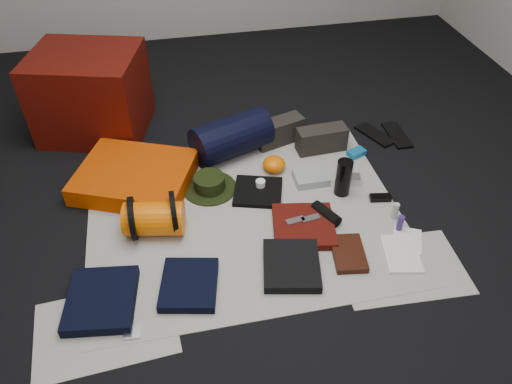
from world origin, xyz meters
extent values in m
cube|color=black|center=(0.00, 0.00, -0.01)|extent=(4.50, 4.50, 0.02)
cube|color=beige|center=(0.00, 0.00, 0.00)|extent=(1.60, 1.30, 0.01)
cube|color=beige|center=(-0.70, -0.55, 0.00)|extent=(0.61, 0.44, 0.00)
cube|color=beige|center=(0.65, -0.50, 0.00)|extent=(0.60, 0.43, 0.00)
cube|color=#4F0C05|center=(-0.76, 0.98, 0.26)|extent=(0.74, 0.67, 0.52)
cube|color=#CB3F02|center=(-0.55, 0.36, 0.06)|extent=(0.74, 0.68, 0.11)
cylinder|color=#F26504|center=(-0.46, -0.03, 0.09)|extent=(0.32, 0.22, 0.17)
cylinder|color=black|center=(-0.56, -0.03, 0.11)|extent=(0.02, 0.22, 0.22)
cylinder|color=black|center=(-0.36, -0.03, 0.11)|extent=(0.03, 0.22, 0.22)
cylinder|color=black|center=(0.03, 0.54, 0.13)|extent=(0.51, 0.39, 0.24)
cylinder|color=black|center=(-0.15, 0.24, 0.01)|extent=(0.32, 0.32, 0.01)
cylinder|color=black|center=(-0.15, 0.24, 0.05)|extent=(0.17, 0.17, 0.07)
cube|color=#2A2520|center=(0.33, 0.60, 0.08)|extent=(0.32, 0.20, 0.15)
cube|color=#2A2520|center=(0.56, 0.47, 0.08)|extent=(0.30, 0.13, 0.15)
cube|color=black|center=(0.94, 0.54, 0.01)|extent=(0.20, 0.29, 0.02)
cube|color=black|center=(1.07, 0.51, 0.01)|extent=(0.11, 0.28, 0.02)
cube|color=black|center=(-0.72, -0.42, 0.03)|extent=(0.33, 0.37, 0.05)
cube|color=black|center=(-0.33, -0.42, 0.03)|extent=(0.30, 0.33, 0.04)
cube|color=black|center=(0.14, -0.40, 0.03)|extent=(0.31, 0.34, 0.05)
cube|color=black|center=(0.10, 0.15, 0.02)|extent=(0.32, 0.30, 0.03)
cube|color=#490D08|center=(0.27, -0.17, 0.03)|extent=(0.35, 0.35, 0.04)
ellipsoid|color=#F26504|center=(0.23, 0.33, 0.05)|extent=(0.13, 0.13, 0.08)
cube|color=#929991|center=(0.41, 0.19, 0.03)|extent=(0.18, 0.14, 0.05)
cylinder|color=black|center=(0.55, 0.06, 0.11)|extent=(0.09, 0.09, 0.21)
cylinder|color=black|center=(0.40, -0.12, 0.04)|extent=(0.13, 0.18, 0.06)
cube|color=silver|center=(0.62, 0.13, 0.03)|extent=(0.13, 0.10, 0.05)
cube|color=#0F6093|center=(0.75, 0.37, 0.02)|extent=(0.12, 0.10, 0.03)
cylinder|color=navy|center=(0.74, -0.27, 0.05)|extent=(0.04, 0.04, 0.09)
cylinder|color=#ADB2AD|center=(0.75, -0.18, 0.05)|extent=(0.04, 0.04, 0.09)
cube|color=black|center=(0.43, -0.38, 0.02)|extent=(0.18, 0.25, 0.03)
cube|color=silver|center=(0.68, -0.43, 0.01)|extent=(0.21, 0.27, 0.01)
cube|color=silver|center=(0.75, -0.35, 0.01)|extent=(0.20, 0.22, 0.01)
cube|color=black|center=(0.73, -0.04, 0.02)|extent=(0.12, 0.06, 0.03)
cube|color=silver|center=(-0.59, -0.60, 0.01)|extent=(0.08, 0.08, 0.01)
cylinder|color=white|center=(0.12, 0.18, 0.05)|extent=(0.05, 0.05, 0.04)
cube|color=silver|center=(0.23, -0.15, 0.05)|extent=(0.10, 0.05, 0.01)
cube|color=silver|center=(0.31, -0.15, 0.05)|extent=(0.10, 0.05, 0.01)
camera|label=1|loc=(-0.33, -1.85, 1.81)|focal=35.00mm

